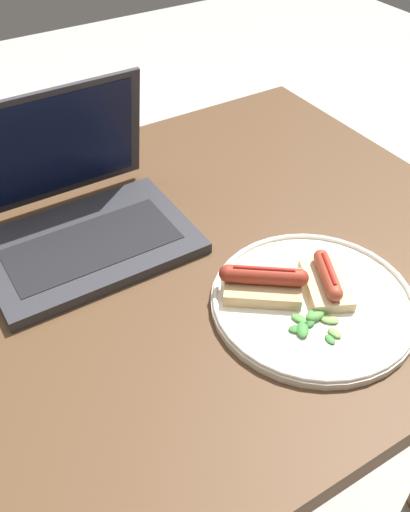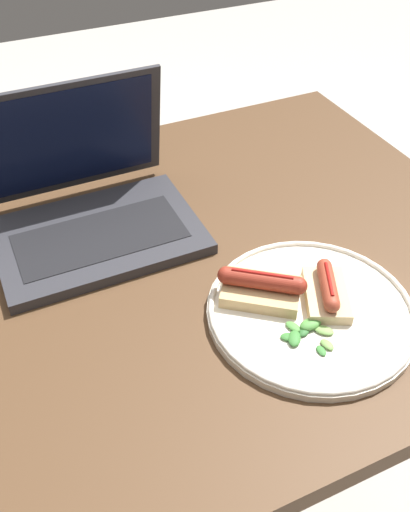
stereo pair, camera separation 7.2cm
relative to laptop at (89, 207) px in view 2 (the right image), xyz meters
The scene contains 7 objects.
ground_plane 0.77m from the laptop, 74.92° to the right, with size 6.00×6.00×0.00m, color #B7B2A8.
desk 0.17m from the laptop, 74.92° to the right, with size 1.16×0.81×0.71m.
laptop is the anchor object (origin of this frame).
plate 0.39m from the laptop, 55.18° to the right, with size 0.29×0.29×0.02m.
sausage_toast_left 0.39m from the laptop, 50.96° to the right, with size 0.10×0.12×0.04m.
sausage_toast_middle 0.31m from the laptop, 57.60° to the right, with size 0.13×0.12×0.05m.
salad_pile 0.40m from the laptop, 61.56° to the right, with size 0.08×0.07×0.01m.
Camera 2 is at (-0.17, -0.62, 1.30)m, focal length 40.00 mm.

